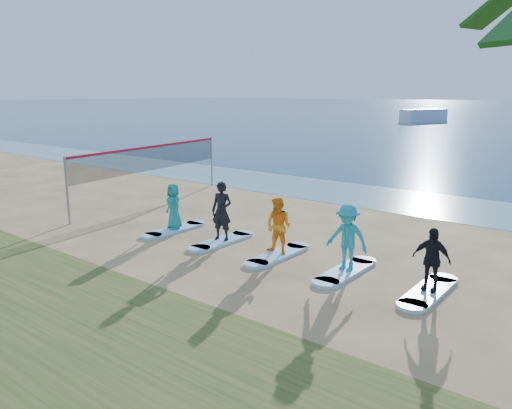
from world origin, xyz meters
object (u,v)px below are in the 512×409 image
Objects in this scene: surfboard_3 at (346,271)px; student_4 at (431,259)px; student_0 at (174,206)px; boat_offshore_a at (423,122)px; surfboard_2 at (278,255)px; student_1 at (222,211)px; surfboard_4 at (429,292)px; volleyball_net at (151,159)px; student_2 at (279,226)px; surfboard_1 at (222,241)px; student_3 at (347,237)px; surfboard_0 at (175,229)px.

student_4 reaches higher than surfboard_3.
student_0 is 8.97m from student_4.
boat_offshore_a reaches higher than surfboard_2.
student_1 is 6.80m from surfboard_4.
volleyball_net is 9.26m from student_2.
volleyball_net is at bearing 168.65° from surfboard_4.
surfboard_4 is at bearing -4.47° from student_2.
surfboard_1 is at bearing 178.71° from student_4.
student_3 is 2.25m from student_4.
surfboard_1 is 1.00× the size of surfboard_2.
student_2 is (4.48, 0.00, 0.88)m from surfboard_0.
student_3 reaches higher than student_0.
student_2 is 4.48m from student_4.
student_0 is 2.39m from surfboard_1.
student_3 is at bearing 0.00° from surfboard_2.
surfboard_0 is at bearing 177.78° from student_3.
surfboard_1 is 1.22× the size of student_3.
volleyball_net reaches higher than student_0.
surfboard_0 is 6.73m from surfboard_3.
boat_offshore_a is at bearing 108.78° from surfboard_3.
student_2 is at bearing 177.78° from student_3.
surfboard_1 is 1.16× the size of student_1.
student_1 is (6.57, -2.67, -0.87)m from volleyball_net.
student_0 reaches higher than student_4.
student_2 is at bearing 180.00° from surfboard_3.
surfboard_3 is at bearing 16.06° from student_0.
surfboard_2 is 2.43m from student_3.
student_4 is at bearing 0.00° from surfboard_3.
student_3 is (2.24, 0.00, 0.06)m from student_2.
surfboard_2 is at bearing -53.33° from boat_offshore_a.
surfboard_3 is at bearing 0.00° from student_3.
student_1 is 0.86× the size of surfboard_4.
student_0 is 0.84× the size of student_1.
surfboard_4 is (6.73, 0.00, -0.99)m from student_1.
student_3 reaches higher than surfboard_3.
student_4 is (4.48, 0.00, -0.06)m from student_2.
surfboard_1 is 1.00× the size of surfboard_4.
surfboard_0 is 4.48m from surfboard_2.
volleyball_net is 4.09× the size of surfboard_0.
student_1 reaches higher than surfboard_3.
surfboard_1 is at bearing 180.00° from surfboard_2.
student_2 reaches higher than student_0.
boat_offshore_a is 5.13× the size of student_2.
volleyball_net reaches higher than surfboard_1.
surfboard_2 and surfboard_4 have the same top height.
student_3 is (11.05, -2.67, -0.92)m from volleyball_net.
student_2 reaches higher than surfboard_0.
surfboard_0 is at bearing 180.00° from surfboard_2.
student_1 reaches higher than surfboard_1.
student_2 reaches higher than surfboard_1.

